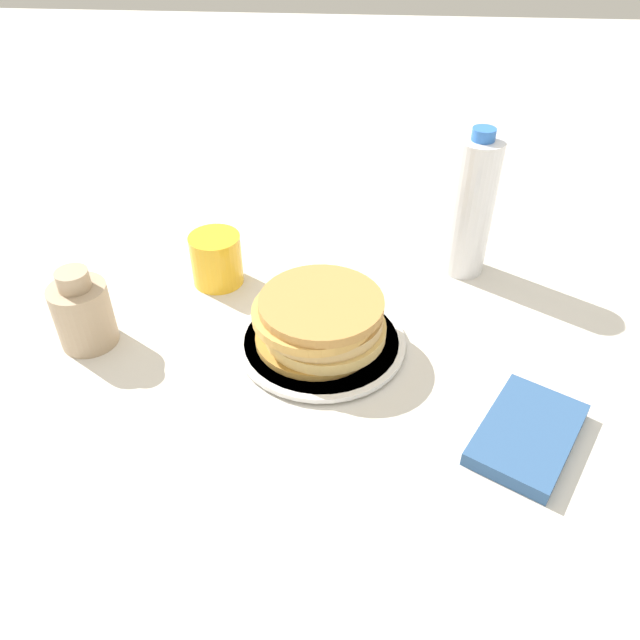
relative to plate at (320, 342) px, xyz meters
name	(u,v)px	position (x,y,z in m)	size (l,w,h in m)	color
ground_plane	(320,357)	(0.03, 0.00, -0.01)	(4.00, 4.00, 0.00)	silver
plate	(320,342)	(0.00, 0.00, 0.00)	(0.24, 0.24, 0.01)	white
pancake_stack	(320,320)	(0.00, 0.00, 0.04)	(0.18, 0.19, 0.07)	#B8883A
juice_glass	(216,259)	(-0.15, -0.18, 0.04)	(0.08, 0.08, 0.08)	yellow
cream_jug	(83,312)	(0.01, -0.34, 0.05)	(0.08, 0.08, 0.12)	tan
water_bottle_near	(471,207)	(-0.22, 0.22, 0.11)	(0.07, 0.07, 0.25)	white
napkin	(527,434)	(0.16, 0.27, 0.00)	(0.19, 0.17, 0.02)	#33598C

